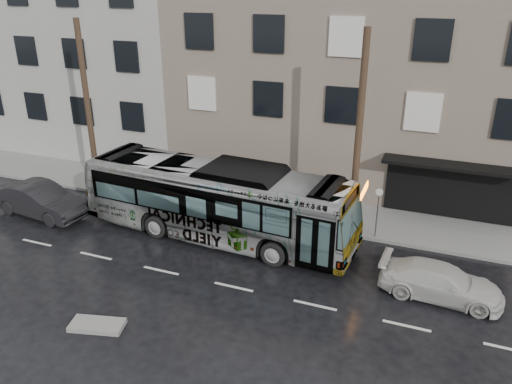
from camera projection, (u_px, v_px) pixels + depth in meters
ground at (191, 243)px, 22.25m from camera, size 120.00×120.00×0.00m
sidewalk at (235, 200)px, 26.42m from camera, size 90.00×3.60×0.15m
building_taupe at (364, 78)px, 29.31m from camera, size 20.00×12.00×11.00m
building_grey at (63, 21)px, 37.35m from camera, size 26.00×15.00×16.00m
utility_pole_front at (358, 138)px, 21.08m from camera, size 0.30×0.30×9.00m
utility_pole_rear at (88, 109)px, 25.78m from camera, size 0.30×0.30×9.00m
sign_post at (377, 213)px, 21.99m from camera, size 0.06×0.06×2.40m
bus at (217, 201)px, 22.17m from camera, size 12.79×3.78×3.52m
white_sedan at (441, 282)px, 18.21m from camera, size 4.47×2.01×1.27m
dark_sedan at (40, 200)px, 24.57m from camera, size 5.08×2.20×1.62m
slush_pile at (97, 325)px, 16.78m from camera, size 1.94×1.22×0.18m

